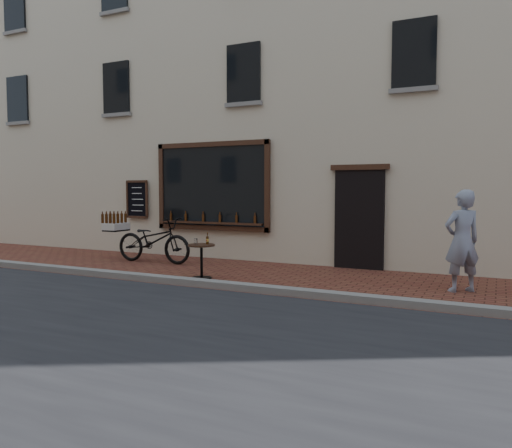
% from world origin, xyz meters
% --- Properties ---
extents(ground, '(90.00, 90.00, 0.00)m').
position_xyz_m(ground, '(0.00, 0.00, 0.00)').
color(ground, '#5E291E').
rests_on(ground, ground).
extents(kerb, '(90.00, 0.25, 0.12)m').
position_xyz_m(kerb, '(0.00, 0.20, 0.06)').
color(kerb, slate).
rests_on(kerb, ground).
extents(shop_building, '(28.00, 6.20, 10.00)m').
position_xyz_m(shop_building, '(0.00, 6.50, 5.00)').
color(shop_building, '#BDB295').
rests_on(shop_building, ground).
extents(cargo_bicycle, '(2.46, 0.76, 1.16)m').
position_xyz_m(cargo_bicycle, '(-2.84, 2.19, 0.56)').
color(cargo_bicycle, black).
rests_on(cargo_bicycle, ground).
extents(bistro_table, '(0.53, 0.53, 0.92)m').
position_xyz_m(bistro_table, '(-0.59, 0.86, 0.49)').
color(bistro_table, black).
rests_on(bistro_table, ground).
extents(pedestrian, '(0.77, 0.72, 1.77)m').
position_xyz_m(pedestrian, '(4.14, 1.77, 0.89)').
color(pedestrian, gray).
rests_on(pedestrian, ground).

